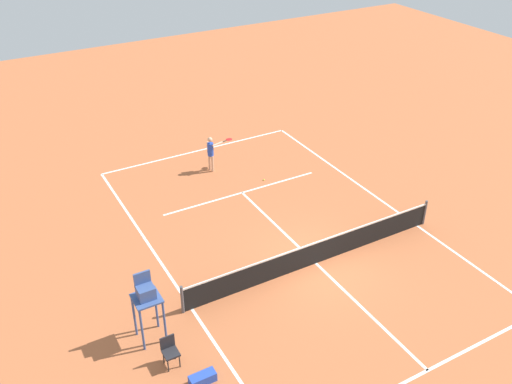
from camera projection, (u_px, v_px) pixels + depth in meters
name	position (u px, v px, depth m)	size (l,w,h in m)	color
ground_plane	(316.00, 263.00, 20.41)	(60.00, 60.00, 0.00)	#B76038
court_lines	(316.00, 263.00, 20.40)	(9.85, 20.65, 0.01)	white
tennis_net	(316.00, 252.00, 20.15)	(10.45, 0.10, 1.07)	#4C4C51
player_serving	(212.00, 151.00, 25.84)	(1.32, 0.46, 1.71)	#D8A884
tennis_ball	(264.00, 180.00, 25.52)	(0.07, 0.07, 0.07)	#CCE033
umpire_chair	(146.00, 297.00, 16.47)	(0.80, 0.80, 2.41)	#38518C
courtside_chair_near	(170.00, 350.00, 16.14)	(0.44, 0.46, 0.95)	#262626
equipment_bag	(203.00, 378.00, 15.75)	(0.76, 0.32, 0.30)	#2647B7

